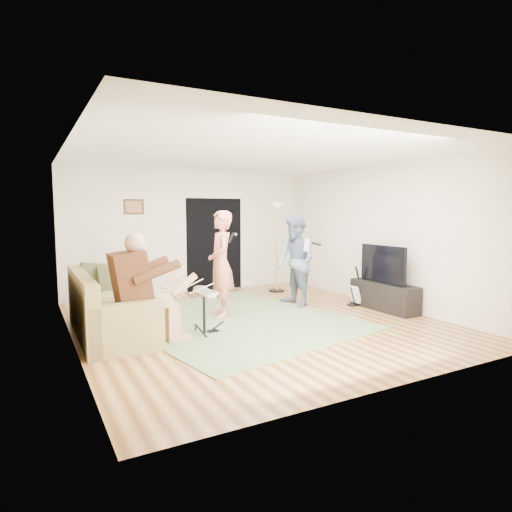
{
  "coord_description": "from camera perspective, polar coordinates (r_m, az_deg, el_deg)",
  "views": [
    {
      "loc": [
        -3.27,
        -6.05,
        1.81
      ],
      "look_at": [
        0.18,
        0.3,
        1.05
      ],
      "focal_mm": 30.0,
      "sensor_mm": 36.0,
      "label": 1
    }
  ],
  "objects": [
    {
      "name": "floor",
      "position": [
        7.11,
        -0.1,
        -8.74
      ],
      "size": [
        6.0,
        6.0,
        0.0
      ],
      "primitive_type": "plane",
      "color": "brown",
      "rests_on": "ground"
    },
    {
      "name": "walls",
      "position": [
        6.89,
        -0.1,
        2.18
      ],
      "size": [
        5.5,
        6.0,
        2.7
      ],
      "primitive_type": null,
      "color": "silver",
      "rests_on": "floor"
    },
    {
      "name": "ceiling",
      "position": [
        6.93,
        -0.1,
        13.38
      ],
      "size": [
        6.0,
        6.0,
        0.0
      ],
      "primitive_type": "plane",
      "rotation": [
        3.14,
        0.0,
        0.0
      ],
      "color": "white",
      "rests_on": "walls"
    },
    {
      "name": "window_blinds",
      "position": [
        6.28,
        -23.69,
        3.13
      ],
      "size": [
        0.0,
        2.05,
        2.05
      ],
      "primitive_type": "plane",
      "rotation": [
        1.57,
        0.0,
        1.57
      ],
      "color": "brown",
      "rests_on": "walls"
    },
    {
      "name": "doorway",
      "position": [
        9.84,
        -5.56,
        1.55
      ],
      "size": [
        2.1,
        0.0,
        2.1
      ],
      "primitive_type": "plane",
      "rotation": [
        1.57,
        0.0,
        0.0
      ],
      "color": "black",
      "rests_on": "walls"
    },
    {
      "name": "picture_frame",
      "position": [
        9.26,
        -15.99,
        6.33
      ],
      "size": [
        0.42,
        0.03,
        0.32
      ],
      "primitive_type": "cube",
      "color": "#3F2314",
      "rests_on": "walls"
    },
    {
      "name": "area_rug",
      "position": [
        7.22,
        -3.22,
        -8.46
      ],
      "size": [
        3.96,
        4.49,
        0.02
      ],
      "primitive_type": "cube",
      "rotation": [
        0.0,
        0.0,
        0.19
      ],
      "color": "#5E7446",
      "rests_on": "floor"
    },
    {
      "name": "sofa",
      "position": [
        6.68,
        -19.57,
        -7.33
      ],
      "size": [
        0.95,
        2.3,
        0.93
      ],
      "color": "#9E894F",
      "rests_on": "floor"
    },
    {
      "name": "drummer",
      "position": [
        6.08,
        -14.46,
        -5.73
      ],
      "size": [
        0.99,
        0.55,
        1.52
      ],
      "color": "#532C17",
      "rests_on": "sofa"
    },
    {
      "name": "drum_kit",
      "position": [
        6.39,
        -6.92,
        -7.72
      ],
      "size": [
        0.37,
        0.66,
        0.68
      ],
      "color": "black",
      "rests_on": "floor"
    },
    {
      "name": "singer",
      "position": [
        7.32,
        -4.69,
        -1.07
      ],
      "size": [
        0.6,
        0.75,
        1.82
      ],
      "primitive_type": "imported",
      "rotation": [
        0.0,
        0.0,
        -1.84
      ],
      "color": "#DD7660",
      "rests_on": "floor"
    },
    {
      "name": "microphone",
      "position": [
        7.36,
        -3.3,
        2.48
      ],
      "size": [
        0.06,
        0.06,
        0.24
      ],
      "primitive_type": null,
      "color": "black",
      "rests_on": "singer"
    },
    {
      "name": "guitarist",
      "position": [
        8.13,
        5.31,
        -0.68
      ],
      "size": [
        0.68,
        0.86,
        1.73
      ],
      "primitive_type": "imported",
      "rotation": [
        0.0,
        0.0,
        -1.54
      ],
      "color": "slate",
      "rests_on": "floor"
    },
    {
      "name": "guitar_held",
      "position": [
        8.22,
        6.49,
        1.56
      ],
      "size": [
        0.32,
        0.6,
        0.26
      ],
      "primitive_type": null,
      "rotation": [
        0.0,
        0.0,
        -0.36
      ],
      "color": "white",
      "rests_on": "guitarist"
    },
    {
      "name": "guitar_spare",
      "position": [
        8.46,
        13.03,
        -5.01
      ],
      "size": [
        0.27,
        0.24,
        0.76
      ],
      "color": "black",
      "rests_on": "floor"
    },
    {
      "name": "torchiere_lamp",
      "position": [
        9.59,
        2.81,
        3.39
      ],
      "size": [
        0.36,
        0.36,
        2.0
      ],
      "color": "black",
      "rests_on": "floor"
    },
    {
      "name": "dining_chair",
      "position": [
        8.11,
        -17.08,
        -4.38
      ],
      "size": [
        0.59,
        0.62,
        1.08
      ],
      "rotation": [
        0.0,
        0.0,
        -0.37
      ],
      "color": "#D7B58C",
      "rests_on": "floor"
    },
    {
      "name": "tv_cabinet",
      "position": [
        8.25,
        16.69,
        -5.15
      ],
      "size": [
        0.4,
        1.4,
        0.5
      ],
      "primitive_type": "cube",
      "color": "black",
      "rests_on": "floor"
    },
    {
      "name": "television",
      "position": [
        8.12,
        16.57,
        -1.03
      ],
      "size": [
        0.06,
        1.05,
        0.68
      ],
      "primitive_type": "cube",
      "color": "black",
      "rests_on": "tv_cabinet"
    }
  ]
}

